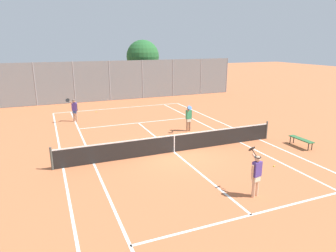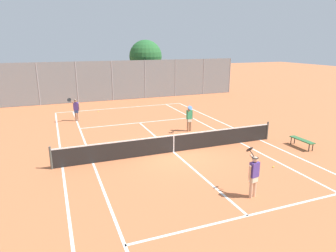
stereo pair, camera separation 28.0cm
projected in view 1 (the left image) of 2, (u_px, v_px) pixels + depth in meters
ground_plane at (174, 152)px, 15.60m from camera, size 120.00×120.00×0.00m
court_line_markings at (174, 152)px, 15.60m from camera, size 11.10×23.90×0.01m
tennis_net at (174, 143)px, 15.47m from camera, size 12.00×0.10×1.07m
player_near_side at (256, 173)px, 10.87m from camera, size 0.57×0.81×1.77m
player_far_left at (74, 109)px, 21.45m from camera, size 0.86×0.68×1.77m
player_far_right at (189, 117)px, 19.09m from camera, size 0.62×0.77×1.77m
loose_tennis_ball_0 at (274, 166)px, 13.74m from camera, size 0.07×0.07×0.07m
loose_tennis_ball_1 at (96, 112)px, 24.55m from camera, size 0.07×0.07×0.07m
courtside_bench at (301, 140)px, 16.30m from camera, size 0.36×1.50×0.47m
back_fence at (110, 81)px, 29.14m from camera, size 26.88×0.08×3.86m
tree_behind_left at (144, 57)px, 32.50m from camera, size 3.53×3.53×5.84m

